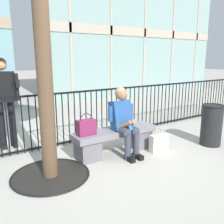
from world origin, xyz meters
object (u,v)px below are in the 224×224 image
bystander_at_railing (4,96)px  shopping_bag (159,142)px  trash_can (212,125)px  seated_person_with_phone (124,119)px  handbag_on_bench (86,127)px  stone_bench (115,139)px

bystander_at_railing → shopping_bag: bearing=-37.7°
bystander_at_railing → trash_can: (3.41, -2.09, -0.58)m
seated_person_with_phone → shopping_bag: seated_person_with_phone is taller
shopping_bag → bystander_at_railing: bystander_at_railing is taller
seated_person_with_phone → handbag_on_bench: (-0.68, 0.12, -0.06)m
shopping_bag → trash_can: 1.18m
handbag_on_bench → shopping_bag: (1.31, -0.37, -0.42)m
shopping_bag → trash_can: trash_can is taller
bystander_at_railing → trash_can: bystander_at_railing is taller
stone_bench → handbag_on_bench: 0.66m
handbag_on_bench → trash_can: 2.52m
handbag_on_bench → trash_can: size_ratio=0.46×
seated_person_with_phone → trash_can: 1.85m
seated_person_with_phone → trash_can: size_ratio=1.49×
seated_person_with_phone → bystander_at_railing: size_ratio=0.71×
shopping_bag → stone_bench: bearing=152.5°
stone_bench → handbag_on_bench: size_ratio=4.26×
handbag_on_bench → shopping_bag: size_ratio=0.86×
stone_bench → seated_person_with_phone: size_ratio=1.32×
seated_person_with_phone → shopping_bag: size_ratio=2.77×
stone_bench → handbag_on_bench: handbag_on_bench is taller
stone_bench → bystander_at_railing: bearing=138.3°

